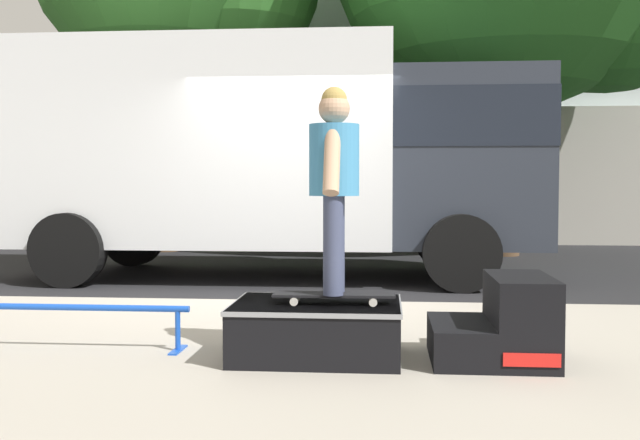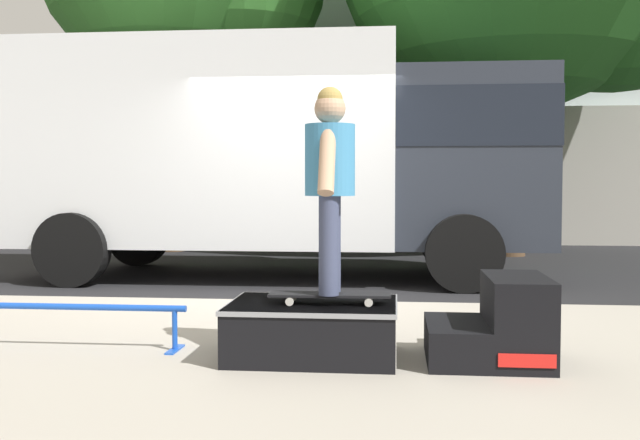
{
  "view_description": "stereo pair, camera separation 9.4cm",
  "coord_description": "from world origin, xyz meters",
  "px_view_note": "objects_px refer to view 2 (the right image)",
  "views": [
    {
      "loc": [
        1.08,
        -7.61,
        1.25
      ],
      "look_at": [
        0.5,
        -1.03,
        0.93
      ],
      "focal_mm": 41.79,
      "sensor_mm": 36.0,
      "label": 1
    },
    {
      "loc": [
        1.17,
        -7.6,
        1.25
      ],
      "look_at": [
        0.5,
        -1.03,
        0.93
      ],
      "focal_mm": 41.79,
      "sensor_mm": 36.0,
      "label": 2
    }
  ],
  "objects_px": {
    "kicker_ramp": "(498,326)",
    "skate_box": "(313,328)",
    "skateboard": "(330,295)",
    "box_truck": "(280,150)",
    "grind_rail": "(70,314)",
    "skater_kid": "(330,172)"
  },
  "relations": [
    {
      "from": "skate_box",
      "to": "grind_rail",
      "type": "xyz_separation_m",
      "value": [
        -1.69,
        0.1,
        0.04
      ]
    },
    {
      "from": "skateboard",
      "to": "box_truck",
      "type": "distance_m",
      "value": 5.33
    },
    {
      "from": "kicker_ramp",
      "to": "skateboard",
      "type": "height_order",
      "value": "kicker_ramp"
    },
    {
      "from": "box_truck",
      "to": "skate_box",
      "type": "bearing_deg",
      "value": -78.73
    },
    {
      "from": "skater_kid",
      "to": "box_truck",
      "type": "distance_m",
      "value": 5.22
    },
    {
      "from": "kicker_ramp",
      "to": "box_truck",
      "type": "distance_m",
      "value": 5.65
    },
    {
      "from": "skate_box",
      "to": "skater_kid",
      "type": "height_order",
      "value": "skater_kid"
    },
    {
      "from": "skateboard",
      "to": "box_truck",
      "type": "bearing_deg",
      "value": 102.4
    },
    {
      "from": "skater_kid",
      "to": "skateboard",
      "type": "bearing_deg",
      "value": 90.0
    },
    {
      "from": "grind_rail",
      "to": "skateboard",
      "type": "xyz_separation_m",
      "value": [
        1.81,
        -0.15,
        0.18
      ]
    },
    {
      "from": "kicker_ramp",
      "to": "skate_box",
      "type": "bearing_deg",
      "value": 179.98
    },
    {
      "from": "skateboard",
      "to": "kicker_ramp",
      "type": "bearing_deg",
      "value": 2.64
    },
    {
      "from": "box_truck",
      "to": "grind_rail",
      "type": "bearing_deg",
      "value": -97.93
    },
    {
      "from": "skate_box",
      "to": "kicker_ramp",
      "type": "xyz_separation_m",
      "value": [
        1.18,
        -0.0,
        0.03
      ]
    },
    {
      "from": "grind_rail",
      "to": "box_truck",
      "type": "distance_m",
      "value": 5.16
    },
    {
      "from": "skate_box",
      "to": "grind_rail",
      "type": "height_order",
      "value": "skate_box"
    },
    {
      "from": "skate_box",
      "to": "box_truck",
      "type": "height_order",
      "value": "box_truck"
    },
    {
      "from": "skate_box",
      "to": "skateboard",
      "type": "height_order",
      "value": "skateboard"
    },
    {
      "from": "skate_box",
      "to": "box_truck",
      "type": "relative_size",
      "value": 0.16
    },
    {
      "from": "skate_box",
      "to": "grind_rail",
      "type": "relative_size",
      "value": 0.67
    },
    {
      "from": "skater_kid",
      "to": "box_truck",
      "type": "height_order",
      "value": "box_truck"
    },
    {
      "from": "skate_box",
      "to": "skateboard",
      "type": "distance_m",
      "value": 0.26
    }
  ]
}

